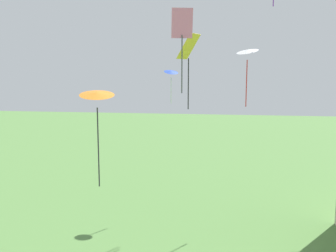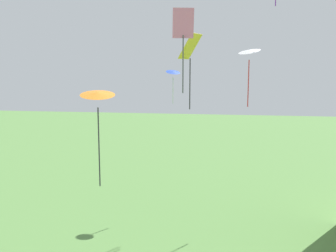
{
  "view_description": "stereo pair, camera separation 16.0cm",
  "coord_description": "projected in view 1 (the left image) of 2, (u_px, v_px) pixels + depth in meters",
  "views": [
    {
      "loc": [
        1.78,
        -4.3,
        7.4
      ],
      "look_at": [
        0.0,
        7.75,
        5.6
      ],
      "focal_mm": 40.0,
      "sensor_mm": 36.0,
      "label": 1
    },
    {
      "loc": [
        1.94,
        -4.28,
        7.4
      ],
      "look_at": [
        0.0,
        7.75,
        5.6
      ],
      "focal_mm": 40.0,
      "sensor_mm": 36.0,
      "label": 2
    }
  ],
  "objects": [
    {
      "name": "kite_blue_delta",
      "position": [
        171.0,
        73.0,
        19.86
      ],
      "size": [
        1.04,
        1.03,
        1.86
      ],
      "color": "blue"
    },
    {
      "name": "kite_white_delta",
      "position": [
        247.0,
        53.0,
        18.12
      ],
      "size": [
        1.49,
        1.49,
        2.91
      ],
      "color": "white"
    },
    {
      "name": "kite_pink_diamond",
      "position": [
        182.0,
        32.0,
        15.16
      ],
      "size": [
        0.89,
        0.41,
        3.41
      ],
      "color": "pink"
    },
    {
      "name": "kite_yellow_diamond",
      "position": [
        189.0,
        53.0,
        17.59
      ],
      "size": [
        1.11,
        1.21,
        3.53
      ],
      "color": "yellow"
    },
    {
      "name": "kite_orange_delta",
      "position": [
        97.0,
        96.0,
        13.57
      ],
      "size": [
        1.61,
        1.61,
        3.67
      ],
      "color": "orange"
    }
  ]
}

